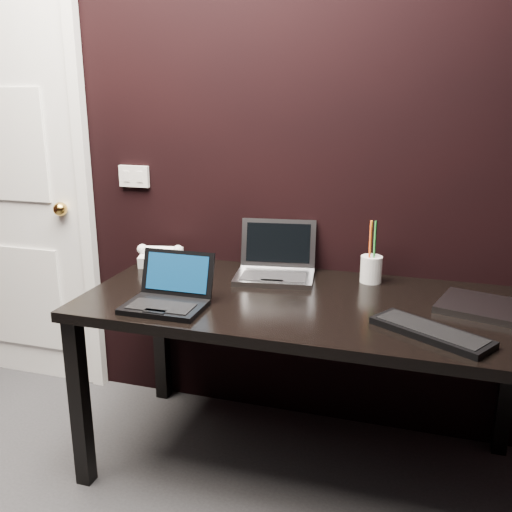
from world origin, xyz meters
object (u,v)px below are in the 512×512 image
(door, at_px, (6,185))
(pen_cup, at_px, (371,268))
(desk, at_px, (304,318))
(netbook, at_px, (168,297))
(silver_laptop, at_px, (275,267))
(ext_keyboard, at_px, (431,332))
(desk_phone, at_px, (161,257))
(mobile_phone, at_px, (159,273))
(closed_laptop, at_px, (491,308))

(door, relative_size, pen_cup, 8.15)
(desk, xyz_separation_m, netbook, (-0.47, -0.22, 0.12))
(silver_laptop, bearing_deg, ext_keyboard, -34.20)
(desk_phone, xyz_separation_m, pen_cup, (0.95, 0.03, 0.02))
(ext_keyboard, bearing_deg, mobile_phone, 167.14)
(desk, height_order, ext_keyboard, ext_keyboard)
(netbook, xyz_separation_m, mobile_phone, (-0.17, 0.26, -0.00))
(ext_keyboard, bearing_deg, door, 164.61)
(door, height_order, mobile_phone, door)
(ext_keyboard, distance_m, closed_laptop, 0.35)
(silver_laptop, height_order, pen_cup, pen_cup)
(ext_keyboard, height_order, mobile_phone, mobile_phone)
(closed_laptop, xyz_separation_m, desk_phone, (-1.40, 0.17, 0.03))
(silver_laptop, relative_size, closed_laptop, 0.90)
(silver_laptop, relative_size, desk_phone, 1.67)
(closed_laptop, bearing_deg, silver_laptop, 169.62)
(netbook, relative_size, ext_keyboard, 0.71)
(silver_laptop, xyz_separation_m, desk_phone, (-0.55, 0.02, -0.00))
(door, height_order, pen_cup, door)
(netbook, height_order, desk_phone, netbook)
(closed_laptop, bearing_deg, ext_keyboard, -125.85)
(closed_laptop, bearing_deg, netbook, -165.46)
(silver_laptop, height_order, closed_laptop, silver_laptop)
(door, bearing_deg, mobile_phone, -18.10)
(silver_laptop, height_order, ext_keyboard, silver_laptop)
(desk, xyz_separation_m, ext_keyboard, (0.46, -0.21, 0.09))
(silver_laptop, bearing_deg, pen_cup, 7.55)
(mobile_phone, bearing_deg, netbook, -57.09)
(mobile_phone, bearing_deg, pen_cup, 15.63)
(netbook, xyz_separation_m, desk_phone, (-0.26, 0.47, 0.00))
(ext_keyboard, relative_size, desk_phone, 1.85)
(closed_laptop, relative_size, desk_phone, 1.86)
(door, distance_m, desk_phone, 0.97)
(door, xyz_separation_m, mobile_phone, (1.01, -0.33, -0.27))
(mobile_phone, bearing_deg, door, 161.90)
(door, xyz_separation_m, silver_laptop, (1.47, -0.14, -0.26))
(ext_keyboard, height_order, closed_laptop, same)
(ext_keyboard, xyz_separation_m, desk_phone, (-1.19, 0.46, 0.03))
(door, bearing_deg, silver_laptop, -5.56)
(closed_laptop, distance_m, desk_phone, 1.41)
(ext_keyboard, distance_m, mobile_phone, 1.13)
(silver_laptop, bearing_deg, desk_phone, 178.14)
(silver_laptop, distance_m, mobile_phone, 0.50)
(mobile_phone, bearing_deg, desk, -4.07)
(netbook, distance_m, desk_phone, 0.54)
(desk_phone, relative_size, mobile_phone, 2.46)
(netbook, relative_size, closed_laptop, 0.71)
(desk, xyz_separation_m, silver_laptop, (-0.18, 0.23, 0.12))
(ext_keyboard, bearing_deg, pen_cup, 116.76)
(door, bearing_deg, ext_keyboard, -15.39)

